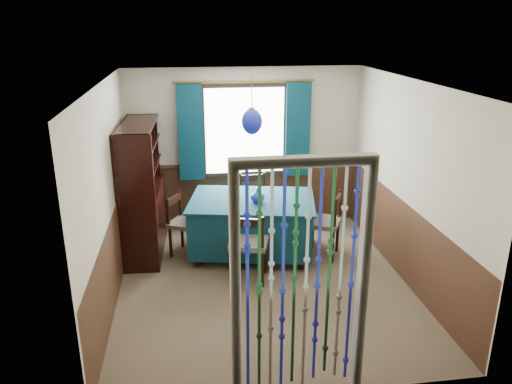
{
  "coord_description": "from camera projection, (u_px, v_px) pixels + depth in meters",
  "views": [
    {
      "loc": [
        -0.87,
        -5.5,
        3.16
      ],
      "look_at": [
        -0.01,
        0.59,
        1.02
      ],
      "focal_mm": 35.0,
      "sensor_mm": 36.0,
      "label": 1
    }
  ],
  "objects": [
    {
      "name": "dining_table",
      "position": [
        252.0,
        223.0,
        6.97
      ],
      "size": [
        1.89,
        1.48,
        0.82
      ],
      "rotation": [
        0.0,
        0.0,
        -0.2
      ],
      "color": "#0C3442",
      "rests_on": "floor"
    },
    {
      "name": "wall_front",
      "position": [
        302.0,
        270.0,
        4.02
      ],
      "size": [
        3.6,
        0.0,
        3.6
      ],
      "primitive_type": "plane",
      "rotation": [
        -1.57,
        0.0,
        0.0
      ],
      "color": "beige",
      "rests_on": "ground"
    },
    {
      "name": "wall_right",
      "position": [
        409.0,
        184.0,
        6.13
      ],
      "size": [
        0.0,
        4.0,
        4.0
      ],
      "primitive_type": "plane",
      "rotation": [
        1.57,
        0.0,
        -1.57
      ],
      "color": "beige",
      "rests_on": "ground"
    },
    {
      "name": "wainscot_left",
      "position": [
        115.0,
        257.0,
        5.9
      ],
      "size": [
        0.0,
        4.0,
        4.0
      ],
      "primitive_type": "plane",
      "rotation": [
        1.57,
        0.0,
        1.57
      ],
      "color": "#422819",
      "rests_on": "ground"
    },
    {
      "name": "doorway",
      "position": [
        300.0,
        288.0,
        4.14
      ],
      "size": [
        1.16,
        0.12,
        2.18
      ],
      "primitive_type": null,
      "color": "silver",
      "rests_on": "ground"
    },
    {
      "name": "wall_left",
      "position": [
        107.0,
        197.0,
        5.65
      ],
      "size": [
        0.0,
        4.0,
        4.0
      ],
      "primitive_type": "plane",
      "rotation": [
        1.57,
        0.0,
        1.57
      ],
      "color": "beige",
      "rests_on": "ground"
    },
    {
      "name": "vase_sideboard",
      "position": [
        147.0,
        175.0,
        7.22
      ],
      "size": [
        0.22,
        0.22,
        0.19
      ],
      "primitive_type": "imported",
      "rotation": [
        0.0,
        0.0,
        -0.27
      ],
      "color": "beige",
      "rests_on": "sideboard"
    },
    {
      "name": "ceiling",
      "position": [
        265.0,
        83.0,
        5.48
      ],
      "size": [
        4.0,
        4.0,
        0.0
      ],
      "primitive_type": "plane",
      "rotation": [
        3.14,
        0.0,
        0.0
      ],
      "color": "silver",
      "rests_on": "ground"
    },
    {
      "name": "pendant_lamp",
      "position": [
        252.0,
        122.0,
        6.5
      ],
      "size": [
        0.27,
        0.27,
        0.77
      ],
      "color": "olive",
      "rests_on": "ceiling"
    },
    {
      "name": "chair_far",
      "position": [
        254.0,
        202.0,
        7.7
      ],
      "size": [
        0.47,
        0.45,
        0.92
      ],
      "rotation": [
        0.0,
        0.0,
        3.18
      ],
      "color": "black",
      "rests_on": "floor"
    },
    {
      "name": "sideboard",
      "position": [
        143.0,
        209.0,
        7.01
      ],
      "size": [
        0.55,
        1.44,
        1.85
      ],
      "rotation": [
        0.0,
        0.0,
        -0.04
      ],
      "color": "black",
      "rests_on": "floor"
    },
    {
      "name": "floor",
      "position": [
        264.0,
        284.0,
        6.3
      ],
      "size": [
        4.0,
        4.0,
        0.0
      ],
      "primitive_type": "plane",
      "color": "brown",
      "rests_on": "ground"
    },
    {
      "name": "window",
      "position": [
        245.0,
        131.0,
        7.62
      ],
      "size": [
        1.32,
        0.12,
        1.42
      ],
      "primitive_type": "cube",
      "color": "black",
      "rests_on": "wall_back"
    },
    {
      "name": "vase_table",
      "position": [
        258.0,
        196.0,
        6.72
      ],
      "size": [
        0.2,
        0.2,
        0.18
      ],
      "primitive_type": "imported",
      "rotation": [
        0.0,
        0.0,
        0.15
      ],
      "color": "#152397",
      "rests_on": "dining_table"
    },
    {
      "name": "chair_near",
      "position": [
        248.0,
        244.0,
        6.23
      ],
      "size": [
        0.57,
        0.55,
        0.94
      ],
      "rotation": [
        0.0,
        0.0,
        -0.27
      ],
      "color": "black",
      "rests_on": "floor"
    },
    {
      "name": "bowl_shelf",
      "position": [
        143.0,
        169.0,
        6.57
      ],
      "size": [
        0.22,
        0.22,
        0.05
      ],
      "primitive_type": "imported",
      "rotation": [
        0.0,
        0.0,
        0.04
      ],
      "color": "beige",
      "rests_on": "sideboard"
    },
    {
      "name": "wainscot_front",
      "position": [
        299.0,
        347.0,
        4.28
      ],
      "size": [
        3.6,
        0.0,
        3.6
      ],
      "primitive_type": "plane",
      "rotation": [
        -1.57,
        0.0,
        0.0
      ],
      "color": "#422819",
      "rests_on": "ground"
    },
    {
      "name": "wainscot_back",
      "position": [
        245.0,
        195.0,
        7.99
      ],
      "size": [
        3.6,
        0.0,
        3.6
      ],
      "primitive_type": "plane",
      "rotation": [
        1.57,
        0.0,
        0.0
      ],
      "color": "#422819",
      "rests_on": "ground"
    },
    {
      "name": "wainscot_right",
      "position": [
        402.0,
        239.0,
        6.37
      ],
      "size": [
        0.0,
        4.0,
        4.0
      ],
      "primitive_type": "plane",
      "rotation": [
        1.57,
        0.0,
        -1.57
      ],
      "color": "#422819",
      "rests_on": "ground"
    },
    {
      "name": "chair_right",
      "position": [
        325.0,
        223.0,
        6.9
      ],
      "size": [
        0.6,
        0.61,
        0.93
      ],
      "rotation": [
        0.0,
        0.0,
        1.1
      ],
      "color": "black",
      "rests_on": "floor"
    },
    {
      "name": "wall_back",
      "position": [
        244.0,
        149.0,
        7.76
      ],
      "size": [
        3.6,
        0.0,
        3.6
      ],
      "primitive_type": "plane",
      "rotation": [
        1.57,
        0.0,
        0.0
      ],
      "color": "beige",
      "rests_on": "ground"
    },
    {
      "name": "chair_left",
      "position": [
        184.0,
        223.0,
        6.97
      ],
      "size": [
        0.56,
        0.57,
        0.87
      ],
      "rotation": [
        0.0,
        0.0,
        -2.04
      ],
      "color": "black",
      "rests_on": "floor"
    }
  ]
}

